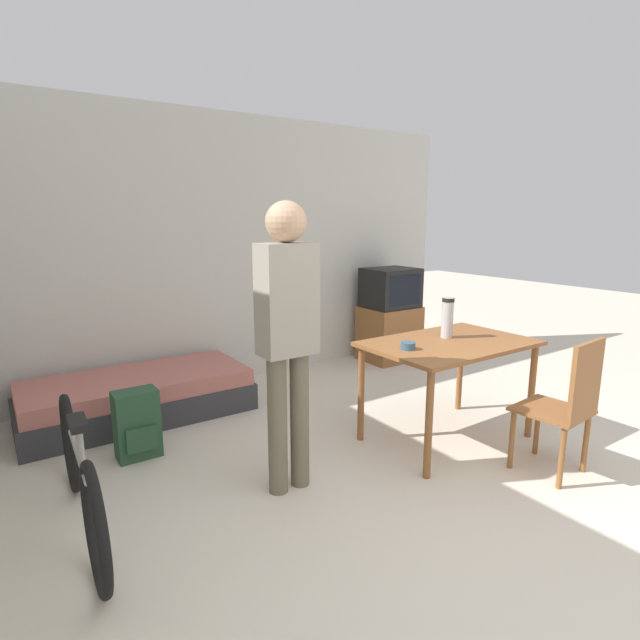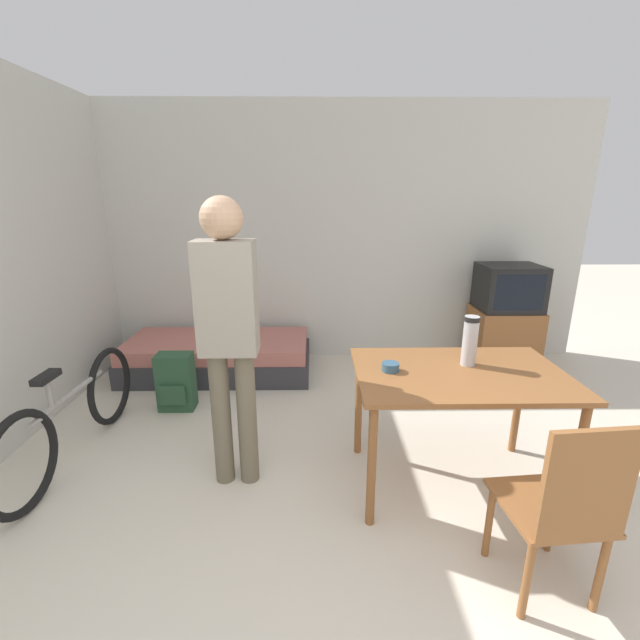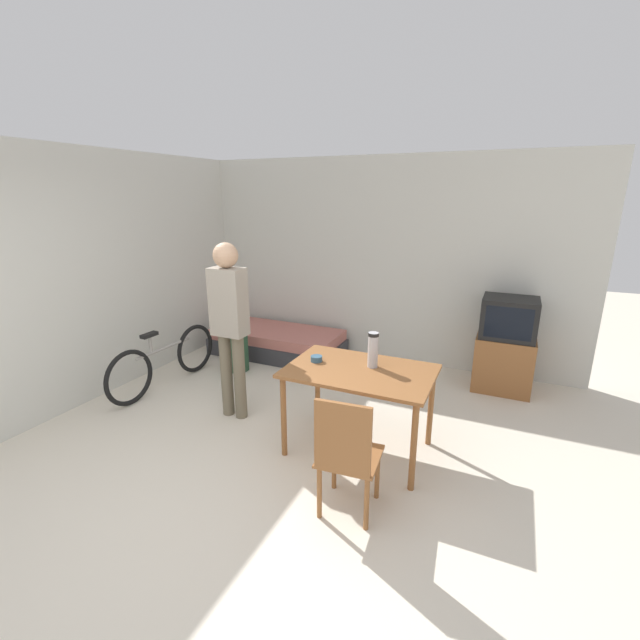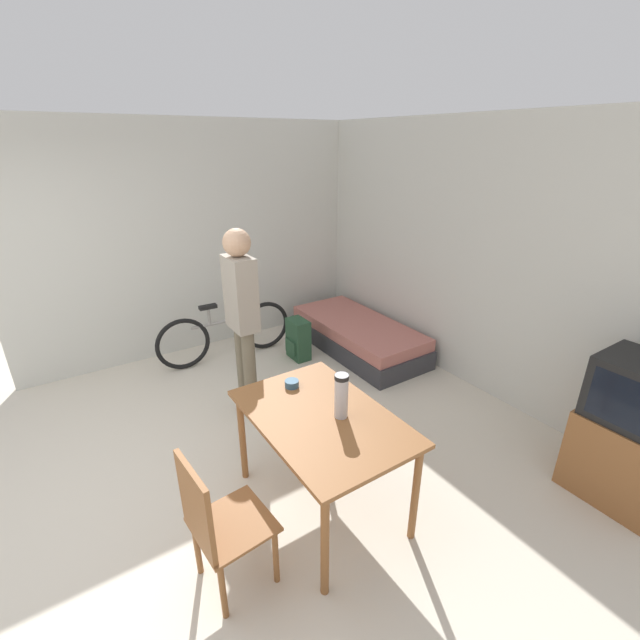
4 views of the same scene
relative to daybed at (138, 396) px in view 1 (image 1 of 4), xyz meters
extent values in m
plane|color=beige|center=(1.12, -3.15, -0.18)|extent=(20.00, 20.00, 0.00)
cube|color=silver|center=(1.12, 0.53, 1.17)|extent=(5.61, 0.06, 2.70)
cube|color=#333338|center=(0.00, 0.00, -0.07)|extent=(1.86, 0.84, 0.23)
cube|color=#B76B60|center=(0.00, 0.00, 0.12)|extent=(1.81, 0.82, 0.14)
cube|color=brown|center=(2.98, 0.11, 0.14)|extent=(0.64, 0.52, 0.64)
cube|color=black|center=(2.98, 0.11, 0.69)|extent=(0.59, 0.49, 0.46)
cube|color=black|center=(2.98, -0.12, 0.69)|extent=(0.48, 0.01, 0.36)
cube|color=brown|center=(1.86, -1.78, 0.58)|extent=(1.24, 0.82, 0.03)
cylinder|color=brown|center=(1.30, -2.13, 0.19)|extent=(0.05, 0.05, 0.75)
cylinder|color=brown|center=(2.42, -2.13, 0.19)|extent=(0.05, 0.05, 0.75)
cylinder|color=brown|center=(1.30, -1.43, 0.19)|extent=(0.05, 0.05, 0.75)
cylinder|color=brown|center=(2.42, -1.43, 0.19)|extent=(0.05, 0.05, 0.75)
cube|color=brown|center=(2.05, -2.52, 0.25)|extent=(0.45, 0.45, 0.02)
cube|color=brown|center=(2.07, -2.71, 0.51)|extent=(0.39, 0.06, 0.50)
cylinder|color=brown|center=(2.21, -2.33, 0.03)|extent=(0.04, 0.04, 0.42)
cylinder|color=brown|center=(1.87, -2.36, 0.03)|extent=(0.04, 0.04, 0.42)
cylinder|color=brown|center=(2.24, -2.67, 0.03)|extent=(0.04, 0.04, 0.42)
cylinder|color=brown|center=(1.90, -2.70, 0.03)|extent=(0.04, 0.04, 0.42)
torus|color=black|center=(-0.66, -0.96, 0.13)|extent=(0.07, 0.62, 0.62)
torus|color=black|center=(-0.69, -1.99, 0.13)|extent=(0.07, 0.62, 0.62)
cylinder|color=gray|center=(-0.67, -1.47, 0.30)|extent=(0.07, 0.80, 0.04)
cylinder|color=gray|center=(-0.68, -1.66, 0.40)|extent=(0.04, 0.04, 0.20)
cube|color=black|center=(-0.68, -1.66, 0.52)|extent=(0.09, 0.20, 0.04)
cylinder|color=#6B604C|center=(0.40, -1.72, 0.26)|extent=(0.12, 0.12, 0.88)
cylinder|color=#6B604C|center=(0.56, -1.72, 0.26)|extent=(0.12, 0.12, 0.88)
cube|color=#9E9384|center=(0.48, -1.72, 1.03)|extent=(0.34, 0.20, 0.66)
sphere|color=tan|center=(0.48, -1.72, 1.49)|extent=(0.24, 0.24, 0.24)
cylinder|color=#B7B7BC|center=(1.94, -1.68, 0.75)|extent=(0.09, 0.09, 0.31)
cylinder|color=black|center=(1.94, -1.68, 0.89)|extent=(0.09, 0.09, 0.03)
cylinder|color=#335670|center=(1.44, -1.77, 0.62)|extent=(0.10, 0.10, 0.05)
cube|color=#284C33|center=(-0.20, -0.75, 0.07)|extent=(0.30, 0.19, 0.50)
cube|color=#284C33|center=(-0.20, -0.86, -0.01)|extent=(0.21, 0.03, 0.17)
camera|label=1|loc=(-0.99, -4.23, 1.52)|focal=28.00mm
camera|label=2|loc=(0.99, -4.12, 1.62)|focal=24.00mm
camera|label=3|loc=(2.95, -5.00, 2.03)|focal=24.00mm
camera|label=4|loc=(3.83, -3.09, 2.28)|focal=24.00mm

